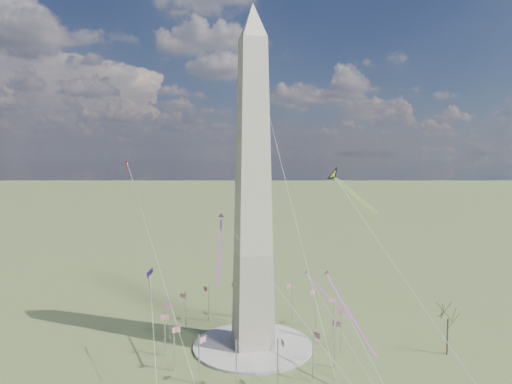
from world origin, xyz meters
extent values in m
plane|color=#4B6231|center=(0.00, 0.00, 0.00)|extent=(2000.00, 2000.00, 0.00)
cylinder|color=beige|center=(0.00, 0.00, 0.40)|extent=(36.00, 36.00, 0.80)
pyramid|color=#BCB9A5|center=(0.00, 0.00, 95.80)|extent=(9.90, 9.90, 10.00)
cylinder|color=silver|center=(26.00, 0.00, 6.50)|extent=(0.36, 0.36, 13.00)
cube|color=red|center=(26.00, 1.30, 11.80)|extent=(2.40, 0.08, 1.50)
cylinder|color=silver|center=(24.02, 9.95, 6.50)|extent=(0.36, 0.36, 13.00)
cube|color=red|center=(23.52, 11.15, 11.80)|extent=(2.25, 0.99, 1.50)
cylinder|color=silver|center=(18.38, 18.38, 6.50)|extent=(0.36, 0.36, 13.00)
cube|color=red|center=(17.47, 19.30, 11.80)|extent=(1.75, 1.75, 1.50)
cylinder|color=silver|center=(9.95, 24.02, 6.50)|extent=(0.36, 0.36, 13.00)
cube|color=red|center=(8.75, 24.52, 11.80)|extent=(0.99, 2.25, 1.50)
cylinder|color=silver|center=(0.00, 26.00, 6.50)|extent=(0.36, 0.36, 13.00)
cube|color=red|center=(-1.30, 26.00, 11.80)|extent=(0.08, 2.40, 1.50)
cylinder|color=silver|center=(-9.95, 24.02, 6.50)|extent=(0.36, 0.36, 13.00)
cube|color=red|center=(-11.15, 23.52, 11.80)|extent=(0.99, 2.25, 1.50)
cylinder|color=silver|center=(-18.38, 18.38, 6.50)|extent=(0.36, 0.36, 13.00)
cube|color=red|center=(-19.30, 17.47, 11.80)|extent=(1.75, 1.75, 1.50)
cylinder|color=silver|center=(-24.02, 9.95, 6.50)|extent=(0.36, 0.36, 13.00)
cube|color=red|center=(-24.52, 8.75, 11.80)|extent=(2.25, 0.99, 1.50)
cylinder|color=silver|center=(-26.00, 0.00, 6.50)|extent=(0.36, 0.36, 13.00)
cube|color=red|center=(-26.00, -1.30, 11.80)|extent=(2.40, 0.08, 1.50)
cylinder|color=silver|center=(-24.02, -9.95, 6.50)|extent=(0.36, 0.36, 13.00)
cube|color=red|center=(-23.52, -11.15, 11.80)|extent=(2.25, 0.99, 1.50)
cylinder|color=silver|center=(-18.38, -18.38, 6.50)|extent=(0.36, 0.36, 13.00)
cube|color=red|center=(-17.47, -19.30, 11.80)|extent=(1.75, 1.75, 1.50)
cylinder|color=silver|center=(-9.95, -24.02, 6.50)|extent=(0.36, 0.36, 13.00)
cube|color=red|center=(-8.75, -24.52, 11.80)|extent=(0.99, 2.25, 1.50)
cylinder|color=silver|center=(0.00, -26.00, 6.50)|extent=(0.36, 0.36, 13.00)
cube|color=red|center=(1.30, -26.00, 11.80)|extent=(0.08, 2.40, 1.50)
cylinder|color=silver|center=(9.95, -24.02, 6.50)|extent=(0.36, 0.36, 13.00)
cube|color=red|center=(11.15, -23.52, 11.80)|extent=(0.99, 2.25, 1.50)
cylinder|color=silver|center=(18.38, -18.38, 6.50)|extent=(0.36, 0.36, 13.00)
cube|color=red|center=(19.30, -17.47, 11.80)|extent=(1.75, 1.75, 1.50)
cylinder|color=silver|center=(24.02, -9.95, 6.50)|extent=(0.36, 0.36, 13.00)
cube|color=red|center=(24.52, -8.75, 11.80)|extent=(2.25, 0.99, 1.50)
cylinder|color=#46342A|center=(53.41, -18.61, 5.32)|extent=(0.43, 0.43, 10.64)
cube|color=#E7BA0C|center=(34.58, 2.63, 45.01)|extent=(9.04, 12.33, 10.43)
cube|color=#E7BA0C|center=(33.04, 1.52, 45.01)|extent=(9.04, 12.33, 10.43)
cube|color=#411C7F|center=(-29.90, -2.35, 25.29)|extent=(1.78, 3.00, 2.61)
cube|color=red|center=(-29.90, -2.35, 20.98)|extent=(1.26, 3.24, 9.01)
cube|color=red|center=(20.23, -23.65, 16.59)|extent=(3.86, 22.03, 13.90)
cube|color=red|center=(-11.19, -7.97, 31.76)|extent=(4.94, 21.57, 13.71)
cube|color=red|center=(24.38, -2.23, 13.46)|extent=(10.76, 15.70, 11.58)
cube|color=red|center=(-36.72, 36.75, 55.46)|extent=(1.12, 1.77, 1.57)
cube|color=red|center=(-36.72, 36.75, 53.75)|extent=(0.62, 1.36, 3.59)
cube|color=white|center=(16.60, 46.82, 78.13)|extent=(1.69, 1.88, 1.88)
cube|color=white|center=(16.60, 46.82, 76.07)|extent=(0.42, 1.63, 4.33)
camera|label=1|loc=(-30.99, -129.42, 58.02)|focal=32.00mm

